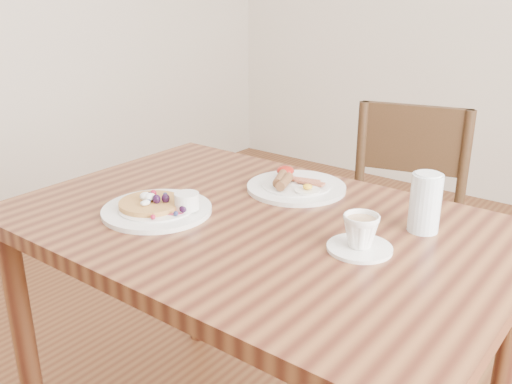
% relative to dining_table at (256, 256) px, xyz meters
% --- Properties ---
extents(dining_table, '(1.20, 0.80, 0.75)m').
position_rel_dining_table_xyz_m(dining_table, '(0.00, 0.00, 0.00)').
color(dining_table, brown).
rests_on(dining_table, ground).
extents(chair_far, '(0.51, 0.51, 0.88)m').
position_rel_dining_table_xyz_m(chair_far, '(0.05, 0.76, -0.16)').
color(chair_far, '#382114').
rests_on(chair_far, ground).
extents(pancake_plate, '(0.27, 0.27, 0.06)m').
position_rel_dining_table_xyz_m(pancake_plate, '(-0.22, -0.11, 0.11)').
color(pancake_plate, white).
rests_on(pancake_plate, dining_table).
extents(breakfast_plate, '(0.27, 0.27, 0.04)m').
position_rel_dining_table_xyz_m(breakfast_plate, '(-0.04, 0.23, 0.11)').
color(breakfast_plate, white).
rests_on(breakfast_plate, dining_table).
extents(teacup_saucer, '(0.14, 0.14, 0.08)m').
position_rel_dining_table_xyz_m(teacup_saucer, '(0.27, 0.01, 0.13)').
color(teacup_saucer, white).
rests_on(teacup_saucer, dining_table).
extents(water_glass, '(0.07, 0.07, 0.14)m').
position_rel_dining_table_xyz_m(water_glass, '(0.34, 0.18, 0.17)').
color(water_glass, silver).
rests_on(water_glass, dining_table).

